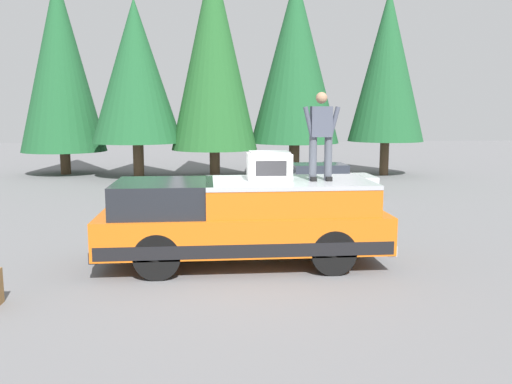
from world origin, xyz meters
name	(u,v)px	position (x,y,z in m)	size (l,w,h in m)	color
ground_plane	(215,266)	(0.00, 0.00, 0.00)	(90.00, 90.00, 0.00)	slate
pickup_truck	(243,220)	(0.14, -0.57, 0.87)	(2.01, 5.54, 1.65)	orange
compressor_unit	(269,166)	(0.21, -1.08, 1.93)	(0.65, 0.84, 0.56)	silver
person_on_truck_bed	(321,134)	(0.04, -2.06, 2.55)	(0.29, 0.72, 1.69)	#4C515B
parked_car_silver	(317,180)	(8.48, -3.76, 0.58)	(1.64, 4.10, 1.16)	silver
conifer_far_left	(387,66)	(14.66, -8.31, 5.13)	(3.53, 3.53, 8.66)	#4C3826
conifer_left	(295,60)	(15.14, -4.03, 5.42)	(4.19, 4.19, 9.33)	#4C3826
conifer_center_left	(214,53)	(14.61, -0.21, 5.61)	(3.93, 3.93, 9.96)	#4C3826
conifer_center_right	(136,71)	(14.77, 3.29, 4.80)	(4.07, 4.07, 8.02)	#4C3826
conifer_right	(60,63)	(16.43, 7.00, 5.27)	(3.99, 3.99, 9.45)	#4C3826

